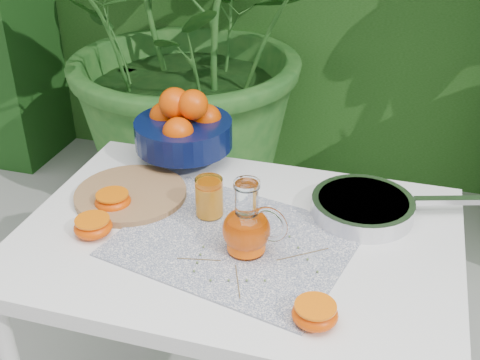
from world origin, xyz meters
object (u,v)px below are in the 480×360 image
(white_table, at_px, (238,261))
(juice_pitcher, at_px, (247,228))
(saute_pan, at_px, (364,206))
(fruit_bowl, at_px, (184,127))
(cutting_board, at_px, (131,194))

(white_table, xyz_separation_m, juice_pitcher, (0.04, -0.06, 0.15))
(white_table, bearing_deg, saute_pan, 30.46)
(fruit_bowl, height_order, juice_pitcher, fruit_bowl)
(fruit_bowl, height_order, saute_pan, fruit_bowl)
(cutting_board, bearing_deg, saute_pan, 8.35)
(white_table, distance_m, saute_pan, 0.33)
(juice_pitcher, bearing_deg, cutting_board, 158.26)
(cutting_board, xyz_separation_m, fruit_bowl, (0.06, 0.23, 0.09))
(white_table, relative_size, juice_pitcher, 5.78)
(white_table, bearing_deg, fruit_bowl, 128.49)
(fruit_bowl, distance_m, juice_pitcher, 0.47)
(white_table, bearing_deg, cutting_board, 166.18)
(cutting_board, height_order, juice_pitcher, juice_pitcher)
(white_table, relative_size, fruit_bowl, 3.24)
(white_table, bearing_deg, juice_pitcher, -57.07)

